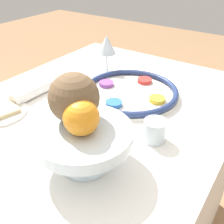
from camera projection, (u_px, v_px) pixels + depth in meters
dining_table at (75, 212)px, 0.96m from camera, size 1.36×0.83×0.75m
seder_plate at (130, 92)px, 0.92m from camera, size 0.33×0.33×0.03m
wine_glass at (107, 46)px, 1.04m from camera, size 0.07×0.07×0.15m
fruit_stand at (83, 137)px, 0.59m from camera, size 0.23×0.23×0.10m
orange_fruit at (81, 117)px, 0.55m from camera, size 0.08×0.08×0.08m
coconut at (74, 98)px, 0.58m from camera, size 0.12×0.12×0.12m
bread_plate at (0, 111)px, 0.82m from camera, size 0.17×0.17×0.02m
napkin_roll at (32, 92)px, 0.90m from camera, size 0.16×0.05×0.04m
cup_near at (155, 131)px, 0.70m from camera, size 0.06×0.06×0.06m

